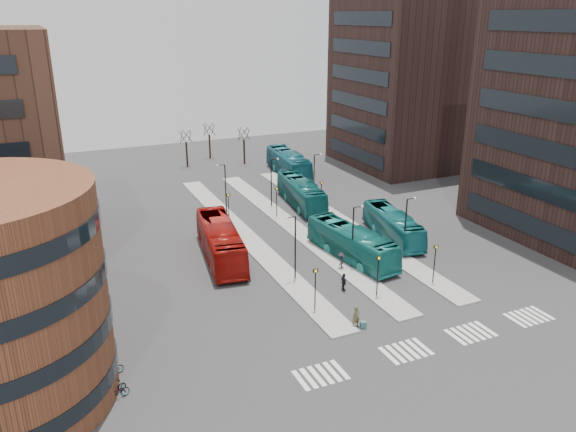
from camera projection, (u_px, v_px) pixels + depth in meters
name	position (u px, v px, depth m)	size (l,w,h in m)	color
ground	(454.00, 378.00, 37.76)	(160.00, 160.00, 0.00)	#2B2B2D
island_left	(244.00, 235.00, 61.91)	(2.50, 45.00, 0.15)	gray
island_mid	(294.00, 227.00, 64.23)	(2.50, 45.00, 0.15)	gray
island_right	(339.00, 220.00, 66.55)	(2.50, 45.00, 0.15)	gray
suitcase	(363.00, 325.00, 43.70)	(0.45, 0.36, 0.56)	navy
red_bus	(220.00, 241.00, 55.74)	(3.09, 13.23, 3.68)	#98100B
teal_bus_a	(351.00, 243.00, 55.70)	(2.79, 11.92, 3.32)	#156D69
teal_bus_b	(301.00, 193.00, 71.26)	(2.85, 12.19, 3.40)	#125A5C
teal_bus_c	(393.00, 225.00, 60.76)	(2.59, 11.09, 3.09)	#16676E
teal_bus_d	(288.00, 163.00, 84.87)	(3.07, 13.14, 3.66)	#165F6F
traveller	(356.00, 316.00, 43.71)	(0.65, 0.43, 1.80)	brown
commuter_a	(247.00, 274.00, 51.17)	(0.75, 0.58, 1.54)	black
commuter_b	(344.00, 282.00, 49.47)	(0.96, 0.40, 1.63)	black
commuter_c	(341.00, 261.00, 53.67)	(1.08, 0.62, 1.68)	black
bicycle_near	(116.00, 393.00, 35.60)	(0.60, 1.73, 0.91)	gray
bicycle_mid	(115.00, 387.00, 36.11)	(0.42, 1.48, 0.89)	gray
bicycle_far	(110.00, 369.00, 37.92)	(0.61, 1.76, 0.93)	gray
crosswalk_stripes	(437.00, 342.00, 41.87)	(22.35, 2.40, 0.01)	silver
tower_far	(414.00, 69.00, 87.91)	(20.12, 20.00, 30.00)	black
sign_poles	(319.00, 229.00, 57.28)	(12.45, 22.12, 3.65)	black
lamp_posts	(307.00, 203.00, 61.58)	(14.04, 20.24, 6.12)	black
bare_trees	(214.00, 146.00, 91.60)	(10.97, 8.14, 5.90)	black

